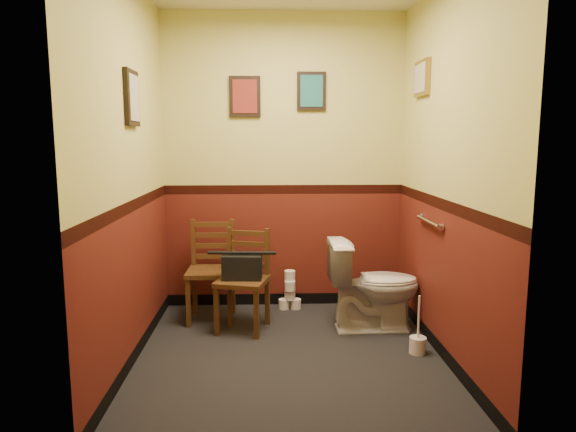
% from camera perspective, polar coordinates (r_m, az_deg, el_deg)
% --- Properties ---
extents(floor, '(2.20, 2.40, 0.00)m').
position_cam_1_polar(floor, '(3.88, 0.16, -15.33)').
color(floor, black).
rests_on(floor, ground).
extents(wall_back, '(2.20, 0.00, 2.70)m').
position_cam_1_polar(wall_back, '(4.75, -0.47, 5.88)').
color(wall_back, '#541912').
rests_on(wall_back, ground).
extents(wall_front, '(2.20, 0.00, 2.70)m').
position_cam_1_polar(wall_front, '(2.36, 1.44, 3.19)').
color(wall_front, '#541912').
rests_on(wall_front, ground).
extents(wall_left, '(0.00, 2.40, 2.70)m').
position_cam_1_polar(wall_left, '(3.68, -17.29, 4.72)').
color(wall_left, '#541912').
rests_on(wall_left, ground).
extents(wall_right, '(0.00, 2.40, 2.70)m').
position_cam_1_polar(wall_right, '(3.77, 17.18, 4.81)').
color(wall_right, '#541912').
rests_on(wall_right, ground).
extents(grab_bar, '(0.05, 0.56, 0.06)m').
position_cam_1_polar(grab_bar, '(4.04, 15.35, -0.61)').
color(grab_bar, silver).
rests_on(grab_bar, wall_right).
extents(framed_print_back_a, '(0.28, 0.04, 0.36)m').
position_cam_1_polar(framed_print_back_a, '(4.74, -4.81, 13.10)').
color(framed_print_back_a, black).
rests_on(framed_print_back_a, wall_back).
extents(framed_print_back_b, '(0.26, 0.04, 0.34)m').
position_cam_1_polar(framed_print_back_b, '(4.76, 2.62, 13.70)').
color(framed_print_back_b, black).
rests_on(framed_print_back_b, wall_back).
extents(framed_print_left, '(0.04, 0.30, 0.38)m').
position_cam_1_polar(framed_print_left, '(3.77, -16.93, 12.43)').
color(framed_print_left, black).
rests_on(framed_print_left, wall_left).
extents(framed_print_right, '(0.04, 0.34, 0.28)m').
position_cam_1_polar(framed_print_right, '(4.35, 14.64, 14.60)').
color(framed_print_right, olive).
rests_on(framed_print_right, wall_right).
extents(toilet, '(0.76, 0.43, 0.74)m').
position_cam_1_polar(toilet, '(4.34, 9.47, -7.63)').
color(toilet, white).
rests_on(toilet, floor).
extents(toilet_brush, '(0.12, 0.12, 0.44)m').
position_cam_1_polar(toilet_brush, '(4.02, 14.22, -13.62)').
color(toilet_brush, silver).
rests_on(toilet_brush, floor).
extents(chair_left, '(0.41, 0.41, 0.87)m').
position_cam_1_polar(chair_left, '(4.56, -8.50, -6.00)').
color(chair_left, '#482D15').
rests_on(chair_left, floor).
extents(chair_right, '(0.48, 0.48, 0.83)m').
position_cam_1_polar(chair_right, '(4.29, -4.94, -7.07)').
color(chair_right, '#482D15').
rests_on(chair_right, floor).
extents(handbag, '(0.33, 0.18, 0.23)m').
position_cam_1_polar(handbag, '(4.23, -5.12, -5.64)').
color(handbag, black).
rests_on(handbag, chair_right).
extents(tp_stack, '(0.21, 0.13, 0.37)m').
position_cam_1_polar(tp_stack, '(4.82, 0.21, -8.53)').
color(tp_stack, silver).
rests_on(tp_stack, floor).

